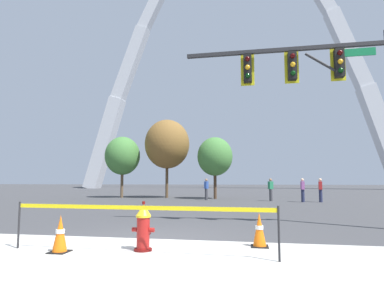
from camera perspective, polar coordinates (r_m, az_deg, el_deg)
ground_plane at (r=7.53m, az=-7.01°, el=-15.79°), size 240.00×240.00×0.00m
sidewalk_near_curb at (r=4.19m, az=-23.63°, el=-24.14°), size 40.00×8.00×0.01m
fire_hydrant at (r=6.48m, az=-8.97°, el=-13.33°), size 0.46×0.48×0.99m
caution_tape_barrier at (r=6.15m, az=-10.09°, el=-11.90°), size 5.29×0.22×0.97m
traffic_cone_by_hydrant at (r=6.93m, az=12.34°, el=-13.65°), size 0.36×0.36×0.73m
traffic_cone_mid_sidewalk at (r=6.78m, az=-23.18°, el=-13.55°), size 0.36×0.36×0.73m
traffic_signal_gantry at (r=10.64m, az=23.88°, el=10.96°), size 6.42×0.44×6.00m
monument_arch at (r=60.95m, az=7.53°, el=16.43°), size 58.28×2.62×54.01m
tree_far_left at (r=27.21m, az=-12.72°, el=-0.43°), size 2.98×2.98×5.22m
tree_left_mid at (r=26.39m, az=-4.62°, el=1.73°), size 3.79×3.79×6.64m
tree_center_left at (r=24.72m, az=4.26°, el=-0.58°), size 2.81×2.81×4.91m
pedestrian_walking_left at (r=22.45m, az=22.65°, el=-6.22°), size 0.24×0.36×1.59m
pedestrian_standing_center at (r=22.16m, az=19.77°, el=-6.33°), size 0.23×0.35×1.59m
pedestrian_walking_right at (r=23.07m, az=2.66°, el=-6.57°), size 0.31×0.39×1.59m
pedestrian_near_trees at (r=22.68m, az=14.34°, el=-6.44°), size 0.39×0.37×1.59m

